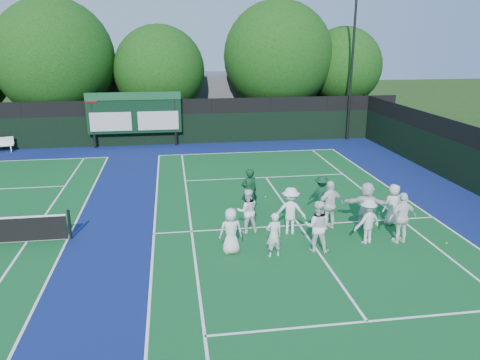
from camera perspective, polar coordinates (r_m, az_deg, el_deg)
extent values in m
plane|color=#1C390F|center=(17.22, 8.14, -6.76)|extent=(120.00, 120.00, 0.00)
cube|color=navy|center=(17.53, -12.13, -6.53)|extent=(34.00, 32.00, 0.01)
cube|color=#115424|center=(18.10, 7.25, -5.48)|extent=(10.97, 23.77, 0.00)
cube|color=white|center=(29.16, 1.02, 3.40)|extent=(10.97, 0.08, 0.00)
cube|color=white|center=(17.49, -10.44, -6.44)|extent=(0.08, 23.77, 0.00)
cube|color=white|center=(20.23, 22.44, -4.21)|extent=(0.08, 23.77, 0.00)
cube|color=white|center=(17.48, -5.93, -6.25)|extent=(0.08, 23.77, 0.00)
cube|color=white|center=(19.57, 18.97, -4.53)|extent=(0.08, 23.77, 0.00)
cube|color=white|center=(12.76, 15.24, -16.30)|extent=(8.23, 0.08, 0.00)
cube|color=white|center=(23.96, 3.18, 0.32)|extent=(8.23, 0.08, 0.00)
cube|color=white|center=(18.10, 7.25, -5.46)|extent=(0.08, 12.80, 0.00)
cube|color=white|center=(30.25, -26.17, 2.12)|extent=(10.97, 0.08, 0.00)
cube|color=white|center=(17.89, -20.25, -6.72)|extent=(0.08, 23.77, 0.00)
cube|color=white|center=(18.23, -24.49, -6.78)|extent=(0.08, 23.77, 0.00)
cube|color=black|center=(31.64, -10.77, 6.01)|extent=(34.00, 0.08, 2.00)
cube|color=black|center=(31.40, -10.92, 8.70)|extent=(34.00, 0.05, 1.00)
cylinder|color=black|center=(31.47, -17.47, 6.86)|extent=(0.16, 0.16, 3.50)
cylinder|color=black|center=(31.09, -7.90, 7.36)|extent=(0.16, 0.16, 3.50)
cube|color=black|center=(31.10, -12.77, 7.95)|extent=(6.00, 0.15, 2.60)
cube|color=#164D29|center=(30.85, -12.92, 9.94)|extent=(6.00, 0.05, 0.50)
cube|color=silver|center=(31.23, -15.48, 6.86)|extent=(2.60, 0.04, 1.20)
cube|color=silver|center=(31.01, -9.94, 7.15)|extent=(2.60, 0.04, 1.20)
cube|color=maroon|center=(31.17, -17.73, 9.45)|extent=(0.70, 0.04, 0.50)
cube|color=#59595E|center=(39.46, -4.58, 9.88)|extent=(18.00, 6.00, 4.00)
cylinder|color=black|center=(33.14, 13.48, 13.32)|extent=(0.16, 0.16, 10.00)
cylinder|color=black|center=(17.66, -20.06, -5.12)|extent=(0.10, 0.10, 1.10)
cube|color=white|center=(32.79, -27.13, 3.74)|extent=(1.49, 0.74, 0.06)
cube|color=white|center=(32.87, -27.12, 4.25)|extent=(1.40, 0.43, 0.48)
cube|color=white|center=(32.65, -26.13, 3.45)|extent=(0.14, 0.34, 0.38)
cylinder|color=black|center=(35.86, -20.93, 6.79)|extent=(0.44, 0.44, 2.39)
sphere|color=#103D0D|center=(35.43, -21.67, 13.57)|extent=(8.17, 8.17, 8.17)
sphere|color=#103D0D|center=(35.64, -20.46, 12.39)|extent=(5.72, 5.72, 5.72)
cylinder|color=black|center=(35.05, -9.51, 7.28)|extent=(0.44, 0.44, 2.17)
sphere|color=#103D0D|center=(34.64, -9.80, 12.99)|extent=(6.42, 6.42, 6.42)
sphere|color=#103D0D|center=(34.98, -8.73, 12.02)|extent=(4.50, 4.50, 4.50)
cylinder|color=black|center=(35.91, 4.49, 7.98)|extent=(0.44, 0.44, 2.52)
sphere|color=#103D0D|center=(35.49, 4.66, 14.79)|extent=(8.01, 8.01, 8.01)
sphere|color=#103D0D|center=(35.96, 5.47, 13.52)|extent=(5.61, 5.61, 5.61)
cylinder|color=black|center=(37.35, 12.12, 8.09)|extent=(0.44, 0.44, 2.64)
sphere|color=#103D0D|center=(36.99, 12.46, 13.42)|extent=(5.76, 5.76, 5.76)
sphere|color=#103D0D|center=(37.52, 13.12, 12.54)|extent=(4.03, 4.03, 4.03)
sphere|color=#AAC817|center=(17.61, 1.29, -5.91)|extent=(0.07, 0.07, 0.07)
sphere|color=#AAC817|center=(17.92, 23.86, -7.04)|extent=(0.07, 0.07, 0.07)
sphere|color=#AAC817|center=(21.02, 3.11, -2.04)|extent=(0.07, 0.07, 0.07)
sphere|color=#AAC817|center=(18.19, 21.24, -6.36)|extent=(0.07, 0.07, 0.07)
imported|color=white|center=(15.48, -1.11, -6.23)|extent=(0.80, 0.55, 1.57)
imported|color=white|center=(15.29, 4.16, -6.68)|extent=(0.62, 0.47, 1.52)
imported|color=white|center=(15.79, 9.39, -5.57)|extent=(1.03, 0.91, 1.78)
imported|color=silver|center=(16.79, 15.27, -4.86)|extent=(1.18, 0.91, 1.62)
imported|color=white|center=(17.14, 19.17, -4.39)|extent=(1.13, 0.61, 1.83)
imported|color=white|center=(17.08, 0.90, -3.78)|extent=(0.83, 0.67, 1.66)
imported|color=white|center=(17.04, 6.16, -3.75)|extent=(1.25, 0.90, 1.76)
imported|color=white|center=(17.69, 10.91, -3.00)|extent=(1.17, 0.71, 1.86)
imported|color=white|center=(18.07, 15.14, -2.97)|extent=(1.75, 1.02, 1.80)
imported|color=silver|center=(18.73, 18.16, -2.85)|extent=(0.86, 0.64, 1.59)
imported|color=#0E361C|center=(18.94, 1.12, -1.34)|extent=(0.75, 0.57, 1.86)
imported|color=#103A23|center=(19.24, 9.91, -1.76)|extent=(1.16, 0.93, 1.56)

